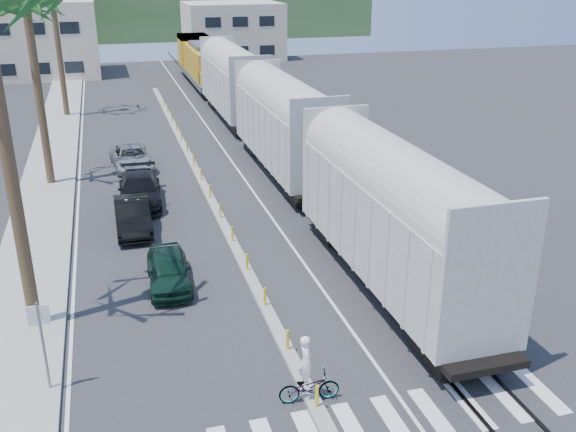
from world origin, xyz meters
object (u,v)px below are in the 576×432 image
Objects in this scene: car_lead at (168,270)px; car_second at (133,215)px; cyclist at (308,381)px; street_sign at (42,334)px.

car_lead is 0.89× the size of car_second.
car_second is at bearing 101.33° from car_lead.
car_second is 2.09× the size of cyclist.
cyclist is (7.20, -2.50, -1.28)m from street_sign.
street_sign is 12.35m from car_second.
cyclist reaches higher than car_lead.
car_second is (3.12, 11.89, -1.22)m from street_sign.
street_sign is 0.66× the size of car_second.
street_sign is 1.38× the size of cyclist.
car_second is (-1.01, 6.08, 0.07)m from car_lead.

